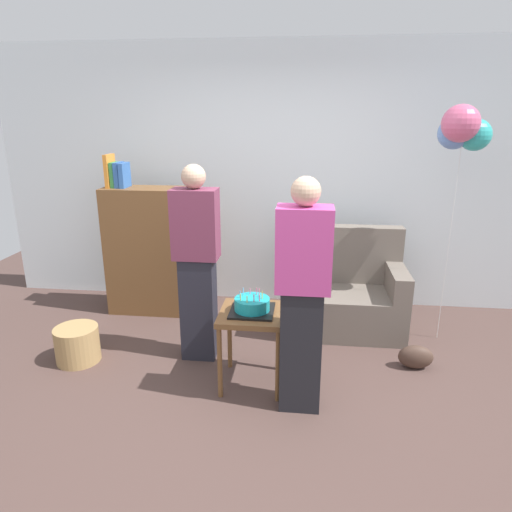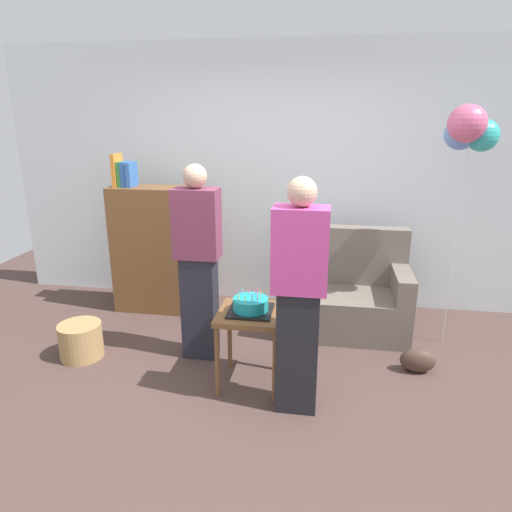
{
  "view_description": "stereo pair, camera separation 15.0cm",
  "coord_description": "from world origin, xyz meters",
  "px_view_note": "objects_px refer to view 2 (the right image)",
  "views": [
    {
      "loc": [
        0.32,
        -2.79,
        1.99
      ],
      "look_at": [
        -0.06,
        0.54,
        0.95
      ],
      "focal_mm": 32.18,
      "sensor_mm": 36.0,
      "label": 1
    },
    {
      "loc": [
        0.47,
        -2.77,
        1.99
      ],
      "look_at": [
        -0.06,
        0.54,
        0.95
      ],
      "focal_mm": 32.18,
      "sensor_mm": 36.0,
      "label": 2
    }
  ],
  "objects_px": {
    "bookshelf": "(153,248)",
    "handbag": "(418,361)",
    "person_holding_cake": "(299,298)",
    "person_blowing_candles": "(198,263)",
    "wicker_basket": "(81,341)",
    "birthday_cake": "(251,305)",
    "side_table": "(251,323)",
    "balloon_bunch": "(469,130)",
    "couch": "(348,295)"
  },
  "relations": [
    {
      "from": "birthday_cake",
      "to": "handbag",
      "type": "xyz_separation_m",
      "value": [
        1.3,
        0.36,
        -0.55
      ]
    },
    {
      "from": "person_holding_cake",
      "to": "wicker_basket",
      "type": "bearing_deg",
      "value": 1.34
    },
    {
      "from": "side_table",
      "to": "wicker_basket",
      "type": "relative_size",
      "value": 1.66
    },
    {
      "from": "bookshelf",
      "to": "balloon_bunch",
      "type": "distance_m",
      "value": 3.12
    },
    {
      "from": "couch",
      "to": "birthday_cake",
      "type": "relative_size",
      "value": 3.44
    },
    {
      "from": "side_table",
      "to": "handbag",
      "type": "height_order",
      "value": "side_table"
    },
    {
      "from": "couch",
      "to": "wicker_basket",
      "type": "distance_m",
      "value": 2.44
    },
    {
      "from": "person_holding_cake",
      "to": "handbag",
      "type": "bearing_deg",
      "value": -132.84
    },
    {
      "from": "couch",
      "to": "person_blowing_candles",
      "type": "relative_size",
      "value": 0.67
    },
    {
      "from": "side_table",
      "to": "couch",
      "type": "bearing_deg",
      "value": 55.1
    },
    {
      "from": "birthday_cake",
      "to": "person_blowing_candles",
      "type": "distance_m",
      "value": 0.64
    },
    {
      "from": "bookshelf",
      "to": "side_table",
      "type": "xyz_separation_m",
      "value": [
        1.24,
        -1.26,
        -0.16
      ]
    },
    {
      "from": "birthday_cake",
      "to": "handbag",
      "type": "distance_m",
      "value": 1.45
    },
    {
      "from": "person_blowing_candles",
      "to": "handbag",
      "type": "height_order",
      "value": "person_blowing_candles"
    },
    {
      "from": "bookshelf",
      "to": "wicker_basket",
      "type": "xyz_separation_m",
      "value": [
        -0.25,
        -1.09,
        -0.52
      ]
    },
    {
      "from": "person_holding_cake",
      "to": "balloon_bunch",
      "type": "height_order",
      "value": "balloon_bunch"
    },
    {
      "from": "side_table",
      "to": "person_holding_cake",
      "type": "distance_m",
      "value": 0.55
    },
    {
      "from": "handbag",
      "to": "bookshelf",
      "type": "bearing_deg",
      "value": 160.63
    },
    {
      "from": "side_table",
      "to": "handbag",
      "type": "xyz_separation_m",
      "value": [
        1.3,
        0.36,
        -0.41
      ]
    },
    {
      "from": "side_table",
      "to": "birthday_cake",
      "type": "bearing_deg",
      "value": 159.32
    },
    {
      "from": "person_blowing_candles",
      "to": "handbag",
      "type": "xyz_separation_m",
      "value": [
        1.79,
        -0.0,
        -0.73
      ]
    },
    {
      "from": "bookshelf",
      "to": "side_table",
      "type": "height_order",
      "value": "bookshelf"
    },
    {
      "from": "bookshelf",
      "to": "balloon_bunch",
      "type": "xyz_separation_m",
      "value": [
        2.86,
        -0.31,
        1.2
      ]
    },
    {
      "from": "birthday_cake",
      "to": "balloon_bunch",
      "type": "height_order",
      "value": "balloon_bunch"
    },
    {
      "from": "handbag",
      "to": "balloon_bunch",
      "type": "xyz_separation_m",
      "value": [
        0.32,
        0.58,
        1.77
      ]
    },
    {
      "from": "person_blowing_candles",
      "to": "person_holding_cake",
      "type": "xyz_separation_m",
      "value": [
        0.86,
        -0.61,
        0.0
      ]
    },
    {
      "from": "bookshelf",
      "to": "person_holding_cake",
      "type": "height_order",
      "value": "person_holding_cake"
    },
    {
      "from": "person_blowing_candles",
      "to": "wicker_basket",
      "type": "distance_m",
      "value": 1.23
    },
    {
      "from": "person_blowing_candles",
      "to": "wicker_basket",
      "type": "bearing_deg",
      "value": -146.06
    },
    {
      "from": "side_table",
      "to": "person_holding_cake",
      "type": "relative_size",
      "value": 0.37
    },
    {
      "from": "person_holding_cake",
      "to": "handbag",
      "type": "relative_size",
      "value": 5.82
    },
    {
      "from": "birthday_cake",
      "to": "person_holding_cake",
      "type": "height_order",
      "value": "person_holding_cake"
    },
    {
      "from": "wicker_basket",
      "to": "balloon_bunch",
      "type": "relative_size",
      "value": 0.17
    },
    {
      "from": "balloon_bunch",
      "to": "handbag",
      "type": "bearing_deg",
      "value": -118.54
    },
    {
      "from": "wicker_basket",
      "to": "handbag",
      "type": "height_order",
      "value": "wicker_basket"
    },
    {
      "from": "side_table",
      "to": "handbag",
      "type": "relative_size",
      "value": 2.13
    },
    {
      "from": "balloon_bunch",
      "to": "person_holding_cake",
      "type": "bearing_deg",
      "value": -136.2
    },
    {
      "from": "bookshelf",
      "to": "handbag",
      "type": "distance_m",
      "value": 2.75
    },
    {
      "from": "side_table",
      "to": "balloon_bunch",
      "type": "distance_m",
      "value": 2.32
    },
    {
      "from": "person_blowing_candles",
      "to": "couch",
      "type": "bearing_deg",
      "value": 52.3
    },
    {
      "from": "side_table",
      "to": "person_blowing_candles",
      "type": "height_order",
      "value": "person_blowing_candles"
    },
    {
      "from": "wicker_basket",
      "to": "birthday_cake",
      "type": "bearing_deg",
      "value": -6.23
    },
    {
      "from": "birthday_cake",
      "to": "side_table",
      "type": "bearing_deg",
      "value": -20.68
    },
    {
      "from": "couch",
      "to": "side_table",
      "type": "distance_m",
      "value": 1.33
    },
    {
      "from": "bookshelf",
      "to": "wicker_basket",
      "type": "relative_size",
      "value": 4.5
    },
    {
      "from": "person_holding_cake",
      "to": "wicker_basket",
      "type": "height_order",
      "value": "person_holding_cake"
    },
    {
      "from": "handbag",
      "to": "side_table",
      "type": "bearing_deg",
      "value": -164.35
    },
    {
      "from": "person_holding_cake",
      "to": "handbag",
      "type": "height_order",
      "value": "person_holding_cake"
    },
    {
      "from": "bookshelf",
      "to": "balloon_bunch",
      "type": "height_order",
      "value": "balloon_bunch"
    },
    {
      "from": "handbag",
      "to": "birthday_cake",
      "type": "bearing_deg",
      "value": -164.35
    }
  ]
}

